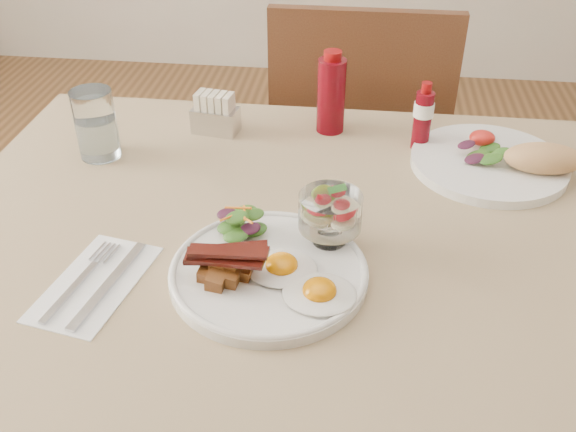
# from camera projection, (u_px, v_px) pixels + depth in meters

# --- Properties ---
(table) EXTENTS (1.33, 0.88, 0.75)m
(table) POSITION_uv_depth(u_px,v_px,m) (348.00, 276.00, 1.05)
(table) COLOR #59351C
(table) RESTS_ON ground
(chair_far) EXTENTS (0.42, 0.42, 0.93)m
(chair_far) POSITION_uv_depth(u_px,v_px,m) (357.00, 153.00, 1.67)
(chair_far) COLOR #59351C
(chair_far) RESTS_ON ground
(main_plate) EXTENTS (0.28, 0.28, 0.02)m
(main_plate) POSITION_uv_depth(u_px,v_px,m) (269.00, 273.00, 0.90)
(main_plate) COLOR white
(main_plate) RESTS_ON table
(fried_eggs) EXTENTS (0.16, 0.14, 0.03)m
(fried_eggs) POSITION_uv_depth(u_px,v_px,m) (300.00, 279.00, 0.87)
(fried_eggs) COLOR silver
(fried_eggs) RESTS_ON main_plate
(bacon_potato_pile) EXTENTS (0.12, 0.07, 0.05)m
(bacon_potato_pile) POSITION_uv_depth(u_px,v_px,m) (225.00, 265.00, 0.86)
(bacon_potato_pile) COLOR brown
(bacon_potato_pile) RESTS_ON main_plate
(side_salad) EXTENTS (0.08, 0.08, 0.04)m
(side_salad) POSITION_uv_depth(u_px,v_px,m) (241.00, 224.00, 0.95)
(side_salad) COLOR #254E14
(side_salad) RESTS_ON main_plate
(fruit_cup) EXTENTS (0.09, 0.09, 0.09)m
(fruit_cup) POSITION_uv_depth(u_px,v_px,m) (330.00, 212.00, 0.92)
(fruit_cup) COLOR white
(fruit_cup) RESTS_ON main_plate
(second_plate) EXTENTS (0.29, 0.28, 0.07)m
(second_plate) POSITION_uv_depth(u_px,v_px,m) (502.00, 161.00, 1.14)
(second_plate) COLOR white
(second_plate) RESTS_ON table
(ketchup_bottle) EXTENTS (0.07, 0.07, 0.16)m
(ketchup_bottle) POSITION_uv_depth(u_px,v_px,m) (331.00, 94.00, 1.23)
(ketchup_bottle) COLOR #5B050E
(ketchup_bottle) RESTS_ON table
(hot_sauce_bottle) EXTENTS (0.05, 0.05, 0.13)m
(hot_sauce_bottle) POSITION_uv_depth(u_px,v_px,m) (423.00, 117.00, 1.18)
(hot_sauce_bottle) COLOR #5B050E
(hot_sauce_bottle) RESTS_ON table
(sugar_caddy) EXTENTS (0.10, 0.06, 0.08)m
(sugar_caddy) POSITION_uv_depth(u_px,v_px,m) (215.00, 115.00, 1.25)
(sugar_caddy) COLOR silver
(sugar_caddy) RESTS_ON table
(water_glass) EXTENTS (0.07, 0.07, 0.13)m
(water_glass) POSITION_uv_depth(u_px,v_px,m) (97.00, 128.00, 1.16)
(water_glass) COLOR white
(water_glass) RESTS_ON table
(napkin_cutlery) EXTENTS (0.15, 0.22, 0.01)m
(napkin_cutlery) POSITION_uv_depth(u_px,v_px,m) (96.00, 283.00, 0.89)
(napkin_cutlery) COLOR white
(napkin_cutlery) RESTS_ON table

